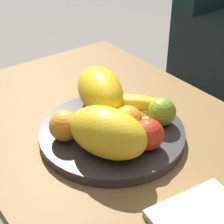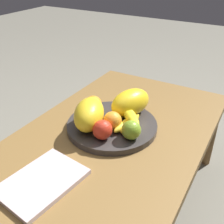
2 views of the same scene
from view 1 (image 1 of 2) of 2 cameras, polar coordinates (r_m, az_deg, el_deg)
The scene contains 9 objects.
coffee_table at distance 0.92m, azimuth 3.18°, elevation -7.17°, with size 1.18×0.68×0.41m.
fruit_bowl at distance 0.91m, azimuth 0.00°, elevation -3.31°, with size 0.36×0.36×0.03m, color #363231.
melon_large_front at distance 0.79m, azimuth -0.73°, elevation -3.21°, with size 0.19×0.11×0.11m, color yellow.
melon_smaller_beside at distance 0.95m, azimuth -1.87°, elevation 3.38°, with size 0.19×0.11×0.11m, color yellow.
orange_front at distance 0.86m, azimuth -7.42°, elevation -2.16°, with size 0.07×0.07×0.07m, color orange.
orange_left at distance 0.87m, azimuth 2.50°, elevation -1.29°, with size 0.07×0.07×0.07m, color orange.
apple_front at distance 0.91m, azimuth 7.63°, elevation 0.14°, with size 0.07×0.07×0.07m, color olive.
apple_left at distance 0.83m, azimuth 5.79°, elevation -3.46°, with size 0.07×0.07×0.07m, color red.
banana_bunch at distance 0.93m, azimuth 3.28°, elevation 0.70°, with size 0.16×0.13×0.06m.
Camera 1 is at (0.53, -0.46, 0.96)m, focal length 58.44 mm.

